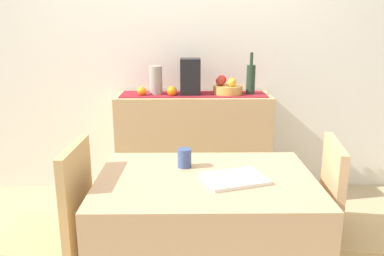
# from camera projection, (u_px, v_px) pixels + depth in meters

# --- Properties ---
(room_wall_rear) EXTENTS (6.40, 0.06, 2.70)m
(room_wall_rear) POSITION_uv_depth(u_px,v_px,m) (185.00, 36.00, 3.31)
(room_wall_rear) COLOR silver
(room_wall_rear) RESTS_ON ground
(sideboard_console) EXTENTS (1.25, 0.42, 0.90)m
(sideboard_console) POSITION_uv_depth(u_px,v_px,m) (193.00, 147.00, 3.29)
(sideboard_console) COLOR tan
(sideboard_console) RESTS_ON ground
(table_runner) EXTENTS (1.17, 0.32, 0.01)m
(table_runner) POSITION_uv_depth(u_px,v_px,m) (193.00, 94.00, 3.18)
(table_runner) COLOR maroon
(table_runner) RESTS_ON sideboard_console
(fruit_bowl) EXTENTS (0.24, 0.24, 0.07)m
(fruit_bowl) POSITION_uv_depth(u_px,v_px,m) (228.00, 90.00, 3.17)
(fruit_bowl) COLOR gold
(fruit_bowl) RESTS_ON table_runner
(apple_right) EXTENTS (0.07, 0.07, 0.07)m
(apple_right) POSITION_uv_depth(u_px,v_px,m) (231.00, 81.00, 3.17)
(apple_right) COLOR #B62C26
(apple_right) RESTS_ON fruit_bowl
(apple_left) EXTENTS (0.07, 0.07, 0.07)m
(apple_left) POSITION_uv_depth(u_px,v_px,m) (220.00, 81.00, 3.14)
(apple_left) COLOR #AE3025
(apple_left) RESTS_ON fruit_bowl
(apple_upper) EXTENTS (0.07, 0.07, 0.07)m
(apple_upper) POSITION_uv_depth(u_px,v_px,m) (232.00, 82.00, 3.10)
(apple_upper) COLOR gold
(apple_upper) RESTS_ON fruit_bowl
(apple_rear) EXTENTS (0.08, 0.08, 0.08)m
(apple_rear) POSITION_uv_depth(u_px,v_px,m) (222.00, 80.00, 3.21)
(apple_rear) COLOR red
(apple_rear) RESTS_ON fruit_bowl
(wine_bottle) EXTENTS (0.07, 0.07, 0.34)m
(wine_bottle) POSITION_uv_depth(u_px,v_px,m) (251.00, 79.00, 3.15)
(wine_bottle) COLOR #233827
(wine_bottle) RESTS_ON sideboard_console
(coffee_maker) EXTENTS (0.16, 0.18, 0.29)m
(coffee_maker) POSITION_uv_depth(u_px,v_px,m) (190.00, 77.00, 3.14)
(coffee_maker) COLOR black
(coffee_maker) RESTS_ON sideboard_console
(ceramic_vase) EXTENTS (0.10, 0.10, 0.23)m
(ceramic_vase) POSITION_uv_depth(u_px,v_px,m) (156.00, 80.00, 3.14)
(ceramic_vase) COLOR gray
(ceramic_vase) RESTS_ON sideboard_console
(orange_loose_mid) EXTENTS (0.07, 0.07, 0.07)m
(orange_loose_mid) POSITION_uv_depth(u_px,v_px,m) (142.00, 91.00, 3.11)
(orange_loose_mid) COLOR orange
(orange_loose_mid) RESTS_ON sideboard_console
(orange_loose_near_bowl) EXTENTS (0.08, 0.08, 0.08)m
(orange_loose_near_bowl) POSITION_uv_depth(u_px,v_px,m) (172.00, 91.00, 3.10)
(orange_loose_near_bowl) COLOR orange
(orange_loose_near_bowl) RESTS_ON sideboard_console
(dining_table) EXTENTS (1.04, 0.74, 0.74)m
(dining_table) POSITION_uv_depth(u_px,v_px,m) (205.00, 246.00, 1.96)
(dining_table) COLOR tan
(dining_table) RESTS_ON ground
(open_book) EXTENTS (0.33, 0.29, 0.02)m
(open_book) POSITION_uv_depth(u_px,v_px,m) (234.00, 179.00, 1.82)
(open_book) COLOR white
(open_book) RESTS_ON dining_table
(coffee_cup) EXTENTS (0.07, 0.07, 0.10)m
(coffee_cup) POSITION_uv_depth(u_px,v_px,m) (184.00, 158.00, 1.99)
(coffee_cup) COLOR #394E86
(coffee_cup) RESTS_ON dining_table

